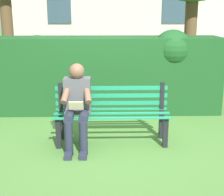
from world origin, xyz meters
name	(u,v)px	position (x,y,z in m)	size (l,w,h in m)	color
ground	(112,143)	(0.00, 0.00, 0.00)	(60.00, 60.00, 0.00)	#477533
park_bench	(112,112)	(0.00, -0.08, 0.46)	(1.69, 0.51, 0.88)	black
person_seated	(77,104)	(0.50, 0.10, 0.64)	(0.44, 0.73, 1.20)	#4C4C51
hedge_backdrop	(100,72)	(0.19, -1.65, 0.77)	(4.63, 0.89, 1.59)	#19471E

